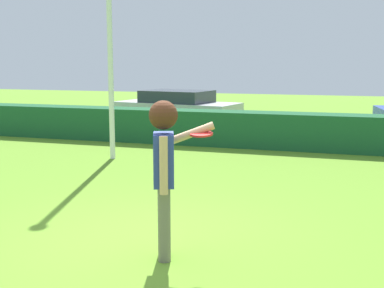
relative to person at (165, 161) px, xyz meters
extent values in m
plane|color=olive|center=(-0.50, 0.38, -1.12)|extent=(60.00, 60.00, 0.00)
cylinder|color=#6F695A|center=(-0.05, 0.09, -0.70)|extent=(0.14, 0.14, 0.84)
cylinder|color=#6F695A|center=(0.03, -0.10, -0.70)|extent=(0.14, 0.14, 0.84)
cube|color=#2C3E93|center=(-0.01, 0.00, 0.01)|extent=(0.34, 0.43, 0.58)
cylinder|color=tan|center=(0.17, 0.32, 0.25)|extent=(0.60, 0.31, 0.30)
cylinder|color=tan|center=(0.08, -0.22, -0.01)|extent=(0.09, 0.09, 0.62)
sphere|color=tan|center=(-0.01, 0.00, 0.47)|extent=(0.22, 0.22, 0.22)
sphere|color=#462415|center=(-0.01, 0.00, 0.50)|extent=(0.32, 0.32, 0.32)
cylinder|color=red|center=(0.32, 0.33, 0.27)|extent=(0.26, 0.27, 0.05)
cylinder|color=silver|center=(-3.33, 5.26, 1.90)|extent=(0.12, 0.12, 6.05)
cube|color=#1B542D|center=(-0.50, 7.89, -0.66)|extent=(23.77, 0.90, 0.91)
cube|color=#B7B7BC|center=(-3.87, 11.17, -0.54)|extent=(4.44, 2.42, 0.55)
cube|color=#2D333D|center=(-3.87, 11.17, -0.07)|extent=(2.44, 1.93, 0.40)
cylinder|color=black|center=(-2.27, 11.74, -0.82)|extent=(0.61, 0.21, 0.60)
cylinder|color=black|center=(-2.58, 10.07, -0.82)|extent=(0.61, 0.21, 0.60)
cylinder|color=black|center=(-5.16, 12.26, -0.82)|extent=(0.61, 0.21, 0.60)
cylinder|color=black|center=(-5.47, 10.59, -0.82)|extent=(0.61, 0.21, 0.60)
camera|label=1|loc=(1.98, -5.10, 1.06)|focal=47.48mm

